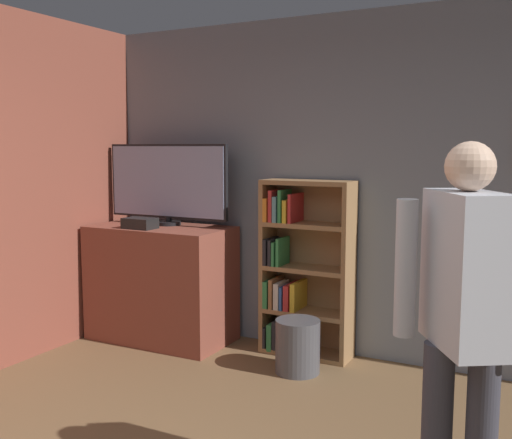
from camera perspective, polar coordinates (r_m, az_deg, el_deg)
wall_back at (r=4.78m, az=9.22°, el=3.02°), size 6.42×0.09×2.70m
tv_ledge at (r=5.28m, az=-9.02°, el=-6.00°), size 1.21×0.64×0.99m
television at (r=5.25m, az=-8.43°, el=3.45°), size 1.19×0.22×0.70m
game_console at (r=5.08m, az=-11.00°, el=-0.35°), size 0.27×0.18×0.09m
bookshelf at (r=4.84m, az=4.17°, el=-4.89°), size 0.73×0.28×1.41m
person at (r=2.62m, az=19.19°, el=-8.25°), size 0.58×0.48×1.70m
waste_bin at (r=4.55m, az=3.99°, el=-11.94°), size 0.33×0.33×0.40m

